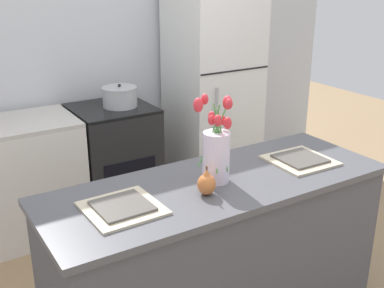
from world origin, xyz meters
TOP-DOWN VIEW (x-y plane):
  - back_wall at (0.00, 2.00)m, footprint 5.20×0.08m
  - kitchen_island at (0.00, 0.00)m, footprint 1.80×0.66m
  - stove_range at (0.10, 1.60)m, footprint 0.60×0.61m
  - refrigerator at (1.05, 1.60)m, footprint 0.68×0.67m
  - flower_vase at (-0.01, 0.01)m, footprint 0.18×0.16m
  - pear_figurine at (-0.13, -0.09)m, footprint 0.09×0.09m
  - plate_setting_left at (-0.53, -0.02)m, footprint 0.33×0.33m
  - plate_setting_right at (0.53, -0.02)m, footprint 0.33×0.33m
  - cooking_pot at (0.17, 1.58)m, footprint 0.27×0.27m

SIDE VIEW (x-z plane):
  - stove_range at x=0.10m, z-range 0.00..0.89m
  - kitchen_island at x=0.00m, z-range 0.00..0.91m
  - refrigerator at x=1.05m, z-range 0.00..1.82m
  - plate_setting_left at x=-0.53m, z-range 0.90..0.93m
  - plate_setting_right at x=0.53m, z-range 0.90..0.93m
  - pear_figurine at x=-0.13m, z-range 0.89..1.04m
  - cooking_pot at x=0.17m, z-range 0.88..1.06m
  - flower_vase at x=-0.01m, z-range 0.85..1.29m
  - back_wall at x=0.00m, z-range 0.00..2.70m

